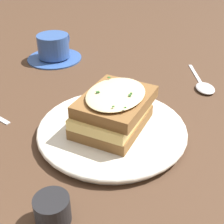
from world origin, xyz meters
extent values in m
plane|color=#473021|center=(0.00, 0.00, 0.00)|extent=(2.40, 2.40, 0.00)
cylinder|color=silver|center=(0.01, 0.03, 0.01)|extent=(0.25, 0.25, 0.02)
torus|color=silver|center=(0.01, 0.03, 0.01)|extent=(0.27, 0.27, 0.01)
cube|color=brown|center=(0.01, 0.03, 0.03)|extent=(0.17, 0.17, 0.02)
cube|color=#E0C16B|center=(0.01, 0.03, 0.05)|extent=(0.16, 0.17, 0.02)
cube|color=brown|center=(0.02, 0.03, 0.07)|extent=(0.17, 0.17, 0.02)
ellipsoid|color=beige|center=(0.02, 0.03, 0.08)|extent=(0.15, 0.15, 0.01)
cube|color=#2D6028|center=(0.00, -0.02, 0.09)|extent=(0.00, 0.00, 0.00)
cube|color=#2D6028|center=(-0.01, 0.03, 0.09)|extent=(0.01, 0.01, 0.00)
cube|color=#2D6028|center=(0.04, 0.02, 0.09)|extent=(0.00, 0.00, 0.00)
cube|color=#2D6028|center=(0.02, 0.08, 0.09)|extent=(0.01, 0.01, 0.00)
cube|color=#2D6028|center=(0.02, -0.02, 0.09)|extent=(0.00, 0.00, 0.00)
cube|color=#2D6028|center=(0.03, 0.01, 0.09)|extent=(0.00, 0.01, 0.00)
cylinder|color=#33569E|center=(-0.06, 0.40, 0.00)|extent=(0.15, 0.15, 0.01)
cylinder|color=#33569E|center=(-0.06, 0.40, 0.04)|extent=(0.08, 0.08, 0.06)
cylinder|color=#381E0F|center=(-0.06, 0.40, 0.06)|extent=(0.07, 0.07, 0.00)
torus|color=#33569E|center=(-0.03, 0.44, 0.04)|extent=(0.03, 0.04, 0.04)
cube|color=silver|center=(0.27, 0.22, 0.00)|extent=(0.03, 0.11, 0.00)
ellipsoid|color=silver|center=(0.25, 0.14, 0.01)|extent=(0.05, 0.06, 0.01)
cylinder|color=black|center=(-0.11, -0.13, 0.02)|extent=(0.05, 0.05, 0.04)
camera|label=1|loc=(-0.10, -0.41, 0.34)|focal=50.00mm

